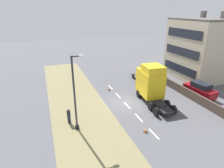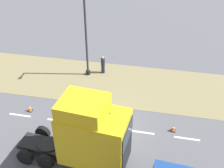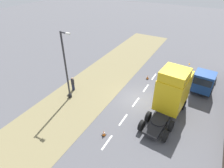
{
  "view_description": "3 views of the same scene",
  "coord_description": "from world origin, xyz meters",
  "px_view_note": "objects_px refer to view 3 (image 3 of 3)",
  "views": [
    {
      "loc": [
        -9.33,
        -20.16,
        11.56
      ],
      "look_at": [
        -1.69,
        0.38,
        2.8
      ],
      "focal_mm": 30.0,
      "sensor_mm": 36.0,
      "label": 1
    },
    {
      "loc": [
        15.22,
        3.41,
        14.12
      ],
      "look_at": [
        -1.21,
        0.03,
        3.09
      ],
      "focal_mm": 45.0,
      "sensor_mm": 36.0,
      "label": 2
    },
    {
      "loc": [
        5.64,
        -16.38,
        13.1
      ],
      "look_at": [
        -3.07,
        -0.66,
        1.43
      ],
      "focal_mm": 30.0,
      "sensor_mm": 36.0,
      "label": 3
    }
  ],
  "objects_px": {
    "traffic_cone_lead": "(148,77)",
    "pedestrian": "(73,84)",
    "lamp_post": "(67,71)",
    "traffic_cone_trailing": "(104,133)",
    "flatbed_truck": "(204,81)",
    "lorry_cab": "(172,91)"
  },
  "relations": [
    {
      "from": "traffic_cone_lead",
      "to": "pedestrian",
      "type": "bearing_deg",
      "value": -135.65
    },
    {
      "from": "flatbed_truck",
      "to": "traffic_cone_lead",
      "type": "relative_size",
      "value": 10.62
    },
    {
      "from": "traffic_cone_lead",
      "to": "traffic_cone_trailing",
      "type": "bearing_deg",
      "value": -90.3
    },
    {
      "from": "lorry_cab",
      "to": "lamp_post",
      "type": "relative_size",
      "value": 0.95
    },
    {
      "from": "pedestrian",
      "to": "traffic_cone_trailing",
      "type": "distance_m",
      "value": 8.25
    },
    {
      "from": "flatbed_truck",
      "to": "traffic_cone_trailing",
      "type": "distance_m",
      "value": 13.43
    },
    {
      "from": "lorry_cab",
      "to": "lamp_post",
      "type": "xyz_separation_m",
      "value": [
        -10.52,
        -3.21,
        0.99
      ]
    },
    {
      "from": "pedestrian",
      "to": "traffic_cone_trailing",
      "type": "bearing_deg",
      "value": -32.08
    },
    {
      "from": "lorry_cab",
      "to": "traffic_cone_trailing",
      "type": "relative_size",
      "value": 12.74
    },
    {
      "from": "lorry_cab",
      "to": "traffic_cone_trailing",
      "type": "xyz_separation_m",
      "value": [
        -4.19,
        -6.22,
        -2.22
      ]
    },
    {
      "from": "flatbed_truck",
      "to": "traffic_cone_trailing",
      "type": "relative_size",
      "value": 10.62
    },
    {
      "from": "lamp_post",
      "to": "pedestrian",
      "type": "relative_size",
      "value": 4.35
    },
    {
      "from": "lorry_cab",
      "to": "lamp_post",
      "type": "bearing_deg",
      "value": -157.64
    },
    {
      "from": "pedestrian",
      "to": "traffic_cone_lead",
      "type": "xyz_separation_m",
      "value": [
        7.03,
        6.87,
        -0.59
      ]
    },
    {
      "from": "lorry_cab",
      "to": "traffic_cone_lead",
      "type": "height_order",
      "value": "lorry_cab"
    },
    {
      "from": "lorry_cab",
      "to": "traffic_cone_lead",
      "type": "xyz_separation_m",
      "value": [
        -4.13,
        5.02,
        -2.22
      ]
    },
    {
      "from": "lorry_cab",
      "to": "flatbed_truck",
      "type": "bearing_deg",
      "value": 70.04
    },
    {
      "from": "lamp_post",
      "to": "traffic_cone_trailing",
      "type": "xyz_separation_m",
      "value": [
        6.32,
        -3.02,
        -3.21
      ]
    },
    {
      "from": "lamp_post",
      "to": "pedestrian",
      "type": "bearing_deg",
      "value": 115.61
    },
    {
      "from": "flatbed_truck",
      "to": "lamp_post",
      "type": "xyz_separation_m",
      "value": [
        -13.05,
        -8.55,
        2.03
      ]
    },
    {
      "from": "lamp_post",
      "to": "pedestrian",
      "type": "xyz_separation_m",
      "value": [
        -0.65,
        1.35,
        -2.62
      ]
    },
    {
      "from": "lorry_cab",
      "to": "traffic_cone_lead",
      "type": "bearing_deg",
      "value": 134.88
    }
  ]
}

